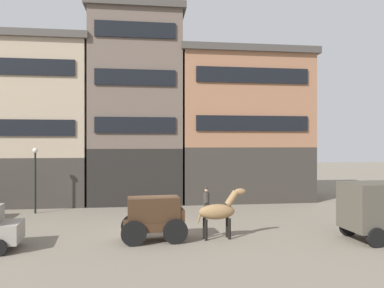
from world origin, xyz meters
name	(u,v)px	position (x,y,z in m)	size (l,w,h in m)	color
ground_plane	(154,234)	(0.00, 0.00, 0.00)	(120.00, 120.00, 0.00)	slate
building_far_left	(39,121)	(-8.36, 10.66, 6.05)	(8.11, 6.67, 12.03)	#38332D
building_center_left	(137,107)	(-1.11, 10.66, 7.25)	(7.09, 6.67, 14.40)	black
building_center_right	(241,126)	(7.25, 10.66, 5.81)	(10.33, 6.67, 11.54)	#38332D
cargo_wagon	(155,215)	(0.03, -1.16, 1.15)	(2.99, 1.69, 1.98)	#3D2819
draft_horse	(219,211)	(2.98, -1.16, 1.27)	(2.35, 0.71, 2.30)	#937047
pedestrian_officer	(206,200)	(3.22, 3.70, 0.98)	(0.49, 0.49, 1.79)	#38332D
streetlamp_curbside	(35,171)	(-7.29, 6.09, 2.67)	(0.32, 0.32, 4.12)	black
fire_hydrant_curbside	(136,204)	(-1.02, 6.36, 0.43)	(0.24, 0.24, 0.83)	maroon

